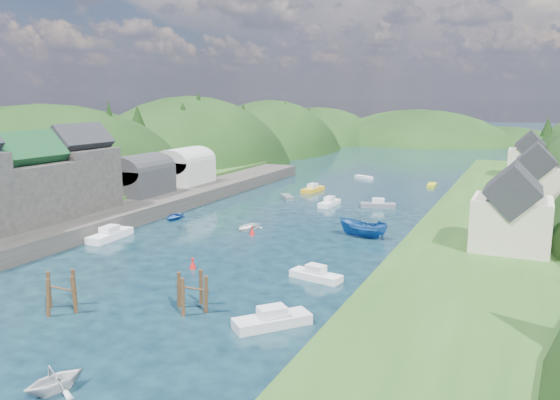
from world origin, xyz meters
The scene contains 14 objects.
ground centered at (0.00, 50.00, 0.00)m, with size 600.00×600.00×0.00m, color black.
hillside_left centered at (-45.00, 75.00, -8.03)m, with size 44.00×245.56×52.00m.
far_hills centered at (1.22, 174.01, -10.80)m, with size 103.00×68.00×44.00m.
hill_trees centered at (1.29, 65.10, 11.16)m, with size 91.29×145.96×12.68m.
quay_left centered at (-24.00, 20.00, 1.00)m, with size 12.00×110.00×2.00m, color #2D2B28.
terrace_left_grass centered at (-31.00, 20.00, 1.25)m, with size 12.00×110.00×2.50m, color #234719.
boat_sheds centered at (-26.00, 39.00, 5.27)m, with size 7.00×21.00×7.50m.
terrace_right centered at (25.00, 40.00, 1.20)m, with size 16.00×120.00×2.40m, color #234719.
right_bank_cottages centered at (28.00, 48.33, 5.84)m, with size 9.00×59.24×8.41m.
piling_cluster_near centered at (-4.92, -2.97, 1.24)m, with size 3.25×3.03×3.62m.
piling_cluster_far centered at (4.53, 1.44, 1.24)m, with size 3.09×2.89×3.62m.
channel_buoy_near centered at (-1.47, 10.45, 0.48)m, with size 0.70×0.70×1.10m.
channel_buoy_far centered at (-2.34, 24.82, 0.48)m, with size 0.70×0.70×1.10m.
moored_boats centered at (-2.09, 17.56, 0.70)m, with size 32.57×93.31×2.43m.
Camera 1 is at (28.23, -33.15, 16.92)m, focal length 35.00 mm.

